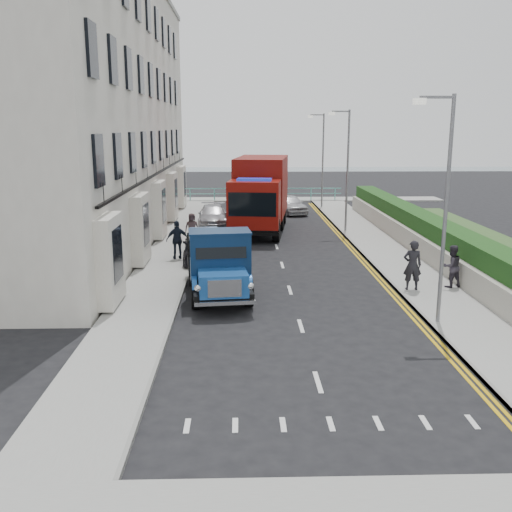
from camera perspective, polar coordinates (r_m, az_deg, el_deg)
name	(u,v)px	position (r m, az deg, el deg)	size (l,w,h in m)	color
ground	(295,306)	(19.84, 3.90, -5.04)	(120.00, 120.00, 0.00)	black
pavement_west	(174,250)	(28.63, -8.24, 0.57)	(2.40, 38.00, 0.12)	gray
pavement_east	(383,249)	(29.33, 12.59, 0.68)	(2.60, 38.00, 0.12)	gray
promenade	(262,200)	(48.21, 0.65, 5.67)	(30.00, 2.50, 0.12)	gray
sea_plane	(254,172)	(79.05, -0.23, 8.43)	(120.00, 120.00, 0.00)	slate
terrace_west	(98,106)	(32.71, -15.52, 14.29)	(6.31, 30.20, 14.25)	silver
garden_east	(422,232)	(29.69, 16.25, 2.27)	(1.45, 28.00, 1.75)	#B2AD9E
seafront_railing	(263,194)	(47.35, 0.69, 6.17)	(13.00, 0.08, 1.11)	#59B2A5
lamp_near	(443,198)	(17.97, 18.16, 5.54)	(1.23, 0.18, 7.00)	slate
lamp_mid	(346,164)	(33.41, 8.95, 9.11)	(1.23, 0.18, 7.00)	slate
lamp_far	(321,155)	(43.27, 6.54, 10.00)	(1.23, 0.18, 7.00)	slate
bedford_lorry	(220,269)	(20.24, -3.65, -1.27)	(2.64, 5.50, 2.51)	black
red_lorry	(260,192)	(33.73, 0.43, 6.38)	(3.82, 8.48, 4.29)	black
parked_car_front	(203,244)	(26.39, -5.32, 1.16)	(1.80, 4.47, 1.52)	black
parked_car_mid	(205,242)	(27.51, -5.17, 1.38)	(1.35, 3.87, 1.28)	#5B85C5
parked_car_rear	(213,216)	(35.80, -4.36, 4.05)	(1.77, 4.35, 1.26)	#AFAFB4
seafront_car_left	(257,195)	(46.13, 0.12, 6.09)	(2.19, 4.74, 1.32)	black
seafront_car_right	(290,204)	(40.77, 3.44, 5.19)	(1.58, 3.94, 1.34)	#B9BABE
pedestrian_east_near	(412,265)	(21.92, 15.37, -0.89)	(0.68, 0.45, 1.87)	black
pedestrian_east_far	(452,266)	(22.74, 18.97, -0.97)	(0.79, 0.61, 1.62)	#312C36
pedestrian_west_near	(177,240)	(26.38, -7.86, 1.61)	(1.03, 0.43, 1.76)	black
pedestrian_west_far	(192,228)	(30.05, -6.43, 2.81)	(0.75, 0.49, 1.54)	#362727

